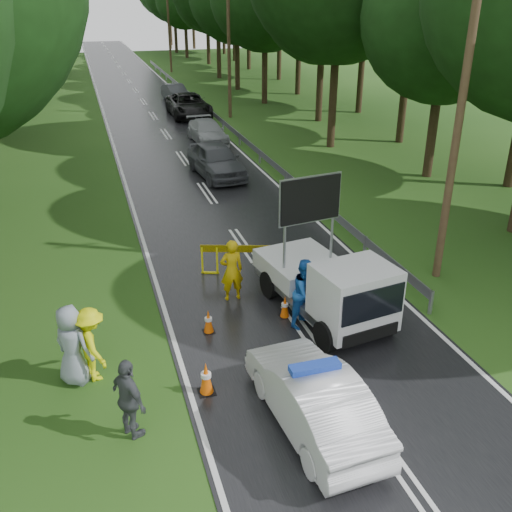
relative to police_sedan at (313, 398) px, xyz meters
name	(u,v)px	position (x,y,z in m)	size (l,w,h in m)	color
ground	(305,334)	(1.12, 3.24, -0.69)	(160.00, 160.00, 0.00)	#1F4513
road	(153,116)	(1.12, 33.24, -0.68)	(7.00, 140.00, 0.02)	black
guardrail	(204,106)	(4.82, 32.90, -0.14)	(0.12, 60.06, 0.70)	gray
utility_pole_near	(460,113)	(6.32, 5.24, 4.37)	(1.40, 0.24, 10.00)	#452F20
utility_pole_mid	(229,42)	(6.32, 31.24, 4.37)	(1.40, 0.24, 10.00)	#452F20
utility_pole_far	(169,23)	(6.32, 57.24, 4.37)	(1.40, 0.24, 10.00)	#452F20
police_sedan	(313,398)	(0.00, 0.00, 0.00)	(1.76, 4.27, 1.51)	silver
work_truck	(330,285)	(2.03, 3.86, 0.31)	(2.71, 4.86, 3.67)	gray
barrier	(239,252)	(0.40, 7.12, 0.07)	(2.32, 0.80, 1.01)	#FFF50D
officer	(232,270)	(-0.23, 5.62, 0.24)	(0.68, 0.45, 1.87)	gold
civilian	(306,293)	(1.30, 3.74, 0.26)	(0.93, 0.72, 1.90)	blue
bystander_left	(92,344)	(-4.20, 2.95, 0.22)	(1.17, 0.67, 1.81)	#E3EB0C
bystander_mid	(129,399)	(-3.57, 0.78, 0.20)	(1.05, 0.44, 1.79)	#43474C
bystander_right	(72,345)	(-4.62, 2.93, 0.29)	(0.96, 0.62, 1.96)	gray
queue_car_first	(216,160)	(2.13, 17.65, 0.11)	(1.89, 4.70, 1.60)	#42454A
queue_car_second	(207,132)	(3.19, 24.42, -0.06)	(1.78, 4.37, 1.27)	#95999D
queue_car_third	(189,105)	(3.57, 32.35, 0.10)	(2.64, 5.72, 1.59)	black
queue_car_fourth	(176,93)	(3.72, 38.85, -0.03)	(1.40, 4.02, 1.32)	#3B3E42
cone_near_left	(206,378)	(-1.86, 1.65, -0.30)	(0.38, 0.38, 0.80)	black
cone_center	(285,307)	(0.90, 4.23, -0.37)	(0.31, 0.31, 0.65)	black
cone_far	(268,280)	(0.92, 5.84, -0.34)	(0.34, 0.34, 0.73)	black
cone_left_mid	(208,322)	(-1.28, 4.08, -0.36)	(0.32, 0.32, 0.67)	black
cone_right	(349,270)	(3.52, 5.72, -0.33)	(0.35, 0.35, 0.75)	black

